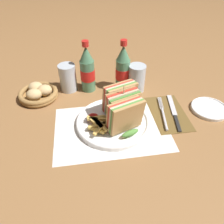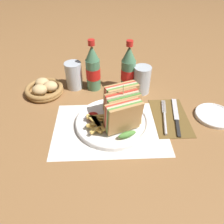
% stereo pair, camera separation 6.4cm
% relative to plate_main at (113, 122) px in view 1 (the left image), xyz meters
% --- Properties ---
extents(ground_plane, '(4.00, 4.00, 0.00)m').
position_rel_plate_main_xyz_m(ground_plane, '(-0.02, -0.02, -0.01)').
color(ground_plane, olive).
extents(placemat, '(0.40, 0.28, 0.00)m').
position_rel_plate_main_xyz_m(placemat, '(-0.01, -0.02, -0.01)').
color(placemat, silver).
rests_on(placemat, ground_plane).
extents(plate_main, '(0.27, 0.27, 0.02)m').
position_rel_plate_main_xyz_m(plate_main, '(0.00, 0.00, 0.00)').
color(plate_main, white).
rests_on(plate_main, ground_plane).
extents(club_sandwich, '(0.14, 0.21, 0.15)m').
position_rel_plate_main_xyz_m(club_sandwich, '(0.03, -0.00, 0.07)').
color(club_sandwich, tan).
rests_on(club_sandwich, plate_main).
extents(fries_pile, '(0.09, 0.10, 0.02)m').
position_rel_plate_main_xyz_m(fries_pile, '(-0.05, -0.03, 0.02)').
color(fries_pile, '#E0B756').
rests_on(fries_pile, plate_main).
extents(ketchup_blob, '(0.04, 0.03, 0.01)m').
position_rel_plate_main_xyz_m(ketchup_blob, '(-0.07, 0.02, 0.02)').
color(ketchup_blob, maroon).
rests_on(ketchup_blob, plate_main).
extents(napkin, '(0.13, 0.22, 0.00)m').
position_rel_plate_main_xyz_m(napkin, '(0.22, 0.03, -0.01)').
color(napkin, brown).
rests_on(napkin, ground_plane).
extents(fork, '(0.04, 0.19, 0.01)m').
position_rel_plate_main_xyz_m(fork, '(0.20, 0.01, -0.00)').
color(fork, silver).
rests_on(fork, napkin).
extents(knife, '(0.05, 0.22, 0.00)m').
position_rel_plate_main_xyz_m(knife, '(0.24, 0.02, -0.00)').
color(knife, black).
rests_on(knife, napkin).
extents(coke_bottle_near, '(0.06, 0.06, 0.22)m').
position_rel_plate_main_xyz_m(coke_bottle_near, '(-0.07, 0.24, 0.08)').
color(coke_bottle_near, '#4C7F5B').
rests_on(coke_bottle_near, ground_plane).
extents(coke_bottle_far, '(0.06, 0.06, 0.22)m').
position_rel_plate_main_xyz_m(coke_bottle_far, '(0.08, 0.23, 0.08)').
color(coke_bottle_far, '#4C7F5B').
rests_on(coke_bottle_far, ground_plane).
extents(glass_near, '(0.07, 0.07, 0.12)m').
position_rel_plate_main_xyz_m(glass_near, '(0.13, 0.20, 0.04)').
color(glass_near, silver).
rests_on(glass_near, ground_plane).
extents(glass_far, '(0.07, 0.07, 0.12)m').
position_rel_plate_main_xyz_m(glass_far, '(-0.16, 0.25, 0.04)').
color(glass_far, silver).
rests_on(glass_far, ground_plane).
extents(bread_basket, '(0.16, 0.16, 0.06)m').
position_rel_plate_main_xyz_m(bread_basket, '(-0.28, 0.21, 0.01)').
color(bread_basket, olive).
rests_on(bread_basket, ground_plane).
extents(side_saucer, '(0.14, 0.14, 0.01)m').
position_rel_plate_main_xyz_m(side_saucer, '(0.39, 0.02, -0.00)').
color(side_saucer, white).
rests_on(side_saucer, ground_plane).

